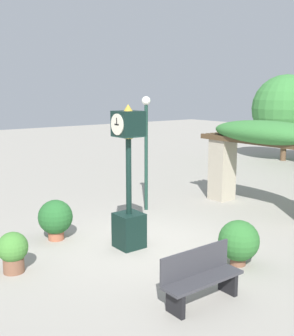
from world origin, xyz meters
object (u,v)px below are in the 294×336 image
object	(u,v)px
lamp_post	(146,140)
pedestal_clock	(129,187)
potted_plant_far_left	(55,218)
potted_plant_near_left	(13,250)
park_bench	(201,277)
potted_plant_near_right	(239,241)

from	to	relation	value
lamp_post	pedestal_clock	bearing A→B (deg)	-44.52
pedestal_clock	potted_plant_far_left	world-z (taller)	pedestal_clock
potted_plant_near_left	potted_plant_far_left	size ratio (longest dim) A/B	0.84
pedestal_clock	park_bench	world-z (taller)	pedestal_clock
potted_plant_near_left	potted_plant_near_right	size ratio (longest dim) A/B	0.87
potted_plant_far_left	park_bench	world-z (taller)	potted_plant_far_left
pedestal_clock	potted_plant_near_right	world-z (taller)	pedestal_clock
park_bench	potted_plant_near_right	bearing A→B (deg)	20.43
park_bench	potted_plant_far_left	bearing A→B (deg)	98.06
potted_plant_near_right	potted_plant_far_left	world-z (taller)	potted_plant_far_left
potted_plant_near_left	potted_plant_far_left	distance (m)	1.86
potted_plant_far_left	park_bench	size ratio (longest dim) A/B	0.63
park_bench	potted_plant_near_left	bearing A→B (deg)	124.03
potted_plant_far_left	lamp_post	xyz separation A→B (m)	(-0.71, 3.20, 1.54)
pedestal_clock	potted_plant_near_right	xyz separation A→B (m)	(2.13, 1.17, -0.88)
pedestal_clock	potted_plant_near_left	distance (m)	2.71
pedestal_clock	lamp_post	bearing A→B (deg)	135.48
potted_plant_near_left	lamp_post	distance (m)	5.26
pedestal_clock	potted_plant_far_left	size ratio (longest dim) A/B	3.33
lamp_post	potted_plant_far_left	bearing A→B (deg)	-77.47
potted_plant_near_right	lamp_post	size ratio (longest dim) A/B	0.28
potted_plant_near_right	lamp_post	bearing A→B (deg)	167.59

